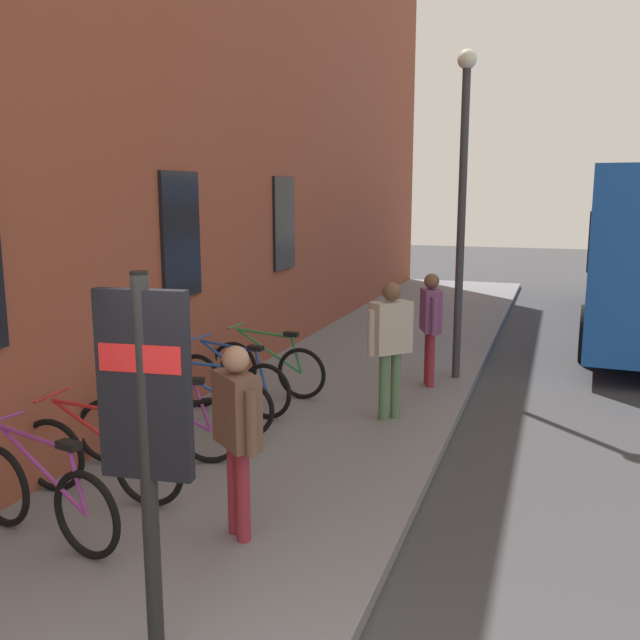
{
  "coord_description": "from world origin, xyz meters",
  "views": [
    {
      "loc": [
        -2.3,
        -1.12,
        2.95
      ],
      "look_at": [
        4.45,
        1.23,
        1.62
      ],
      "focal_mm": 38.84,
      "sensor_mm": 36.0,
      "label": 1
    }
  ],
  "objects_px": {
    "bicycle_nearest_sign": "(232,384)",
    "pedestrian_by_facade": "(391,336)",
    "bicycle_leaning_wall": "(100,459)",
    "bicycle_end_of_row": "(201,405)",
    "pedestrian_crossing_street": "(431,318)",
    "transit_info_sign": "(145,411)",
    "pedestrian_near_bus": "(237,422)",
    "bicycle_under_window": "(42,497)",
    "street_lamp": "(463,188)",
    "bicycle_far_end": "(161,428)",
    "bicycle_beside_lamp": "(268,368)"
  },
  "relations": [
    {
      "from": "bicycle_far_end",
      "to": "bicycle_end_of_row",
      "type": "relative_size",
      "value": 0.97
    },
    {
      "from": "bicycle_far_end",
      "to": "pedestrian_near_bus",
      "type": "relative_size",
      "value": 1.04
    },
    {
      "from": "bicycle_end_of_row",
      "to": "pedestrian_crossing_street",
      "type": "bearing_deg",
      "value": -34.64
    },
    {
      "from": "bicycle_leaning_wall",
      "to": "bicycle_end_of_row",
      "type": "distance_m",
      "value": 1.78
    },
    {
      "from": "bicycle_nearest_sign",
      "to": "transit_info_sign",
      "type": "relative_size",
      "value": 0.73
    },
    {
      "from": "bicycle_leaning_wall",
      "to": "bicycle_nearest_sign",
      "type": "xyz_separation_m",
      "value": [
        2.71,
        -0.02,
        0.0
      ]
    },
    {
      "from": "pedestrian_near_bus",
      "to": "street_lamp",
      "type": "xyz_separation_m",
      "value": [
        5.65,
        -0.97,
        1.89
      ]
    },
    {
      "from": "bicycle_end_of_row",
      "to": "transit_info_sign",
      "type": "height_order",
      "value": "transit_info_sign"
    },
    {
      "from": "bicycle_end_of_row",
      "to": "bicycle_under_window",
      "type": "bearing_deg",
      "value": 179.64
    },
    {
      "from": "bicycle_leaning_wall",
      "to": "bicycle_beside_lamp",
      "type": "relative_size",
      "value": 1.0
    },
    {
      "from": "bicycle_beside_lamp",
      "to": "pedestrian_near_bus",
      "type": "relative_size",
      "value": 1.09
    },
    {
      "from": "transit_info_sign",
      "to": "street_lamp",
      "type": "height_order",
      "value": "street_lamp"
    },
    {
      "from": "bicycle_under_window",
      "to": "transit_info_sign",
      "type": "relative_size",
      "value": 0.73
    },
    {
      "from": "bicycle_far_end",
      "to": "street_lamp",
      "type": "bearing_deg",
      "value": -28.39
    },
    {
      "from": "bicycle_under_window",
      "to": "transit_info_sign",
      "type": "distance_m",
      "value": 2.29
    },
    {
      "from": "bicycle_leaning_wall",
      "to": "street_lamp",
      "type": "distance_m",
      "value": 6.47
    },
    {
      "from": "bicycle_end_of_row",
      "to": "bicycle_nearest_sign",
      "type": "relative_size",
      "value": 0.99
    },
    {
      "from": "bicycle_beside_lamp",
      "to": "pedestrian_by_facade",
      "type": "xyz_separation_m",
      "value": [
        -0.46,
        -1.86,
        0.67
      ]
    },
    {
      "from": "bicycle_end_of_row",
      "to": "pedestrian_crossing_street",
      "type": "height_order",
      "value": "pedestrian_crossing_street"
    },
    {
      "from": "bicycle_under_window",
      "to": "pedestrian_crossing_street",
      "type": "distance_m",
      "value": 6.08
    },
    {
      "from": "bicycle_far_end",
      "to": "bicycle_nearest_sign",
      "type": "distance_m",
      "value": 1.77
    },
    {
      "from": "pedestrian_crossing_street",
      "to": "pedestrian_near_bus",
      "type": "height_order",
      "value": "pedestrian_crossing_street"
    },
    {
      "from": "bicycle_nearest_sign",
      "to": "bicycle_leaning_wall",
      "type": "bearing_deg",
      "value": 179.55
    },
    {
      "from": "bicycle_nearest_sign",
      "to": "pedestrian_crossing_street",
      "type": "height_order",
      "value": "pedestrian_crossing_street"
    },
    {
      "from": "bicycle_far_end",
      "to": "pedestrian_crossing_street",
      "type": "xyz_separation_m",
      "value": [
        3.9,
        -2.11,
        0.63
      ]
    },
    {
      "from": "pedestrian_near_bus",
      "to": "bicycle_end_of_row",
      "type": "bearing_deg",
      "value": 35.98
    },
    {
      "from": "pedestrian_crossing_street",
      "to": "pedestrian_near_bus",
      "type": "bearing_deg",
      "value": 172.6
    },
    {
      "from": "bicycle_far_end",
      "to": "pedestrian_by_facade",
      "type": "distance_m",
      "value": 3.01
    },
    {
      "from": "pedestrian_crossing_street",
      "to": "bicycle_beside_lamp",
      "type": "bearing_deg",
      "value": 120.74
    },
    {
      "from": "bicycle_leaning_wall",
      "to": "bicycle_far_end",
      "type": "height_order",
      "value": "same"
    },
    {
      "from": "bicycle_under_window",
      "to": "bicycle_leaning_wall",
      "type": "height_order",
      "value": "same"
    },
    {
      "from": "bicycle_leaning_wall",
      "to": "pedestrian_by_facade",
      "type": "height_order",
      "value": "pedestrian_by_facade"
    },
    {
      "from": "bicycle_nearest_sign",
      "to": "transit_info_sign",
      "type": "bearing_deg",
      "value": -159.2
    },
    {
      "from": "bicycle_beside_lamp",
      "to": "bicycle_far_end",
      "type": "bearing_deg",
      "value": 178.84
    },
    {
      "from": "bicycle_nearest_sign",
      "to": "pedestrian_near_bus",
      "type": "relative_size",
      "value": 1.08
    },
    {
      "from": "bicycle_nearest_sign",
      "to": "bicycle_beside_lamp",
      "type": "distance_m",
      "value": 0.91
    },
    {
      "from": "bicycle_leaning_wall",
      "to": "bicycle_beside_lamp",
      "type": "bearing_deg",
      "value": -2.03
    },
    {
      "from": "bicycle_under_window",
      "to": "bicycle_leaning_wall",
      "type": "bearing_deg",
      "value": 4.01
    },
    {
      "from": "transit_info_sign",
      "to": "pedestrian_crossing_street",
      "type": "distance_m",
      "value": 6.69
    },
    {
      "from": "bicycle_under_window",
      "to": "street_lamp",
      "type": "bearing_deg",
      "value": -21.32
    },
    {
      "from": "bicycle_under_window",
      "to": "street_lamp",
      "type": "distance_m",
      "value": 7.16
    },
    {
      "from": "pedestrian_near_bus",
      "to": "street_lamp",
      "type": "bearing_deg",
      "value": -9.72
    },
    {
      "from": "pedestrian_near_bus",
      "to": "bicycle_leaning_wall",
      "type": "bearing_deg",
      "value": 81.44
    },
    {
      "from": "street_lamp",
      "to": "bicycle_nearest_sign",
      "type": "bearing_deg",
      "value": 137.61
    },
    {
      "from": "bicycle_leaning_wall",
      "to": "pedestrian_near_bus",
      "type": "height_order",
      "value": "pedestrian_near_bus"
    },
    {
      "from": "bicycle_beside_lamp",
      "to": "pedestrian_crossing_street",
      "type": "relative_size",
      "value": 1.06
    },
    {
      "from": "bicycle_far_end",
      "to": "bicycle_beside_lamp",
      "type": "distance_m",
      "value": 2.67
    },
    {
      "from": "pedestrian_by_facade",
      "to": "bicycle_far_end",
      "type": "bearing_deg",
      "value": 139.16
    },
    {
      "from": "bicycle_nearest_sign",
      "to": "pedestrian_by_facade",
      "type": "distance_m",
      "value": 2.13
    },
    {
      "from": "bicycle_end_of_row",
      "to": "bicycle_nearest_sign",
      "type": "bearing_deg",
      "value": 3.26
    }
  ]
}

